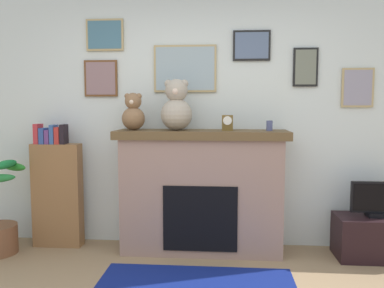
% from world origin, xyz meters
% --- Properties ---
extents(back_wall, '(5.20, 0.15, 2.60)m').
position_xyz_m(back_wall, '(0.00, 2.00, 1.31)').
color(back_wall, silver).
rests_on(back_wall, ground_plane).
extents(fireplace, '(1.67, 0.51, 1.21)m').
position_xyz_m(fireplace, '(0.07, 1.71, 0.61)').
color(fireplace, gray).
rests_on(fireplace, ground_plane).
extents(bookshelf, '(0.49, 0.16, 1.26)m').
position_xyz_m(bookshelf, '(-1.42, 1.74, 0.58)').
color(bookshelf, brown).
rests_on(bookshelf, ground_plane).
extents(tv_stand, '(0.76, 0.40, 0.40)m').
position_xyz_m(tv_stand, '(1.74, 1.64, 0.20)').
color(tv_stand, black).
rests_on(tv_stand, ground_plane).
extents(television, '(0.51, 0.14, 0.34)m').
position_xyz_m(television, '(1.74, 1.64, 0.56)').
color(television, black).
rests_on(television, tv_stand).
extents(candle_jar, '(0.06, 0.06, 0.10)m').
position_xyz_m(candle_jar, '(0.72, 1.69, 1.26)').
color(candle_jar, '#4C517A').
rests_on(candle_jar, fireplace).
extents(mantel_clock, '(0.10, 0.08, 0.15)m').
position_xyz_m(mantel_clock, '(0.32, 1.69, 1.28)').
color(mantel_clock, brown).
rests_on(mantel_clock, fireplace).
extents(teddy_bear_brown, '(0.23, 0.23, 0.36)m').
position_xyz_m(teddy_bear_brown, '(-0.60, 1.69, 1.37)').
color(teddy_bear_brown, brown).
rests_on(teddy_bear_brown, fireplace).
extents(teddy_bear_cream, '(0.31, 0.31, 0.50)m').
position_xyz_m(teddy_bear_cream, '(-0.17, 1.69, 1.43)').
color(teddy_bear_cream, '#A49785').
rests_on(teddy_bear_cream, fireplace).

